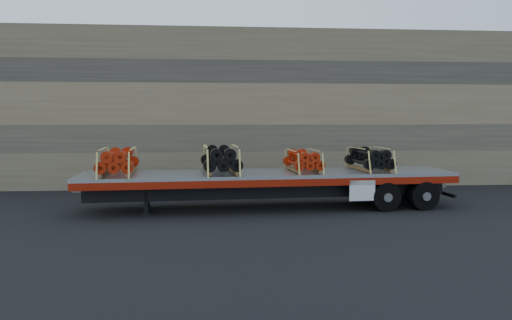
{
  "coord_description": "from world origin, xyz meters",
  "views": [
    {
      "loc": [
        -2.82,
        -16.74,
        3.16
      ],
      "look_at": [
        -1.17,
        1.37,
        1.57
      ],
      "focal_mm": 35.0,
      "sensor_mm": 36.0,
      "label": 1
    }
  ],
  "objects_px": {
    "trailer": "(268,190)",
    "bundle_rear": "(369,159)",
    "bundle_front": "(118,162)",
    "bundle_midrear": "(303,161)",
    "bundle_midfront": "(221,160)"
  },
  "relations": [
    {
      "from": "trailer",
      "to": "bundle_front",
      "type": "xyz_separation_m",
      "value": [
        -4.99,
        -0.29,
        1.04
      ]
    },
    {
      "from": "bundle_front",
      "to": "bundle_rear",
      "type": "bearing_deg",
      "value": 0.0
    },
    {
      "from": "bundle_midfront",
      "to": "bundle_midrear",
      "type": "xyz_separation_m",
      "value": [
        2.85,
        0.17,
        -0.08
      ]
    },
    {
      "from": "bundle_front",
      "to": "bundle_rear",
      "type": "height_order",
      "value": "bundle_front"
    },
    {
      "from": "bundle_midfront",
      "to": "trailer",
      "type": "bearing_deg",
      "value": -0.0
    },
    {
      "from": "trailer",
      "to": "bundle_midfront",
      "type": "bearing_deg",
      "value": 180.0
    },
    {
      "from": "trailer",
      "to": "bundle_front",
      "type": "bearing_deg",
      "value": -180.0
    },
    {
      "from": "trailer",
      "to": "bundle_midfront",
      "type": "height_order",
      "value": "bundle_midfront"
    },
    {
      "from": "bundle_front",
      "to": "bundle_midrear",
      "type": "height_order",
      "value": "bundle_front"
    },
    {
      "from": "bundle_front",
      "to": "trailer",
      "type": "bearing_deg",
      "value": 0.0
    },
    {
      "from": "bundle_front",
      "to": "bundle_midfront",
      "type": "relative_size",
      "value": 0.94
    },
    {
      "from": "trailer",
      "to": "bundle_rear",
      "type": "relative_size",
      "value": 5.88
    },
    {
      "from": "bundle_midrear",
      "to": "bundle_rear",
      "type": "xyz_separation_m",
      "value": [
        2.39,
        0.14,
        0.03
      ]
    },
    {
      "from": "bundle_midrear",
      "to": "bundle_front",
      "type": "bearing_deg",
      "value": -180.0
    },
    {
      "from": "bundle_midfront",
      "to": "bundle_rear",
      "type": "relative_size",
      "value": 1.13
    }
  ]
}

